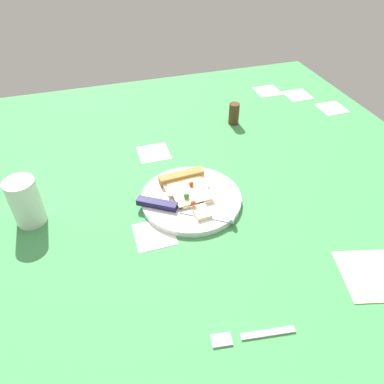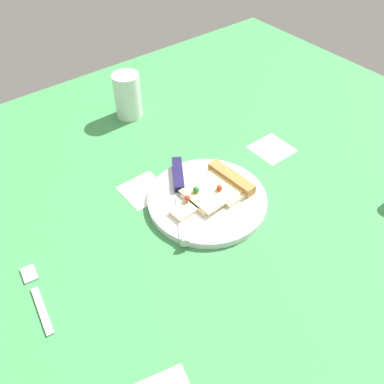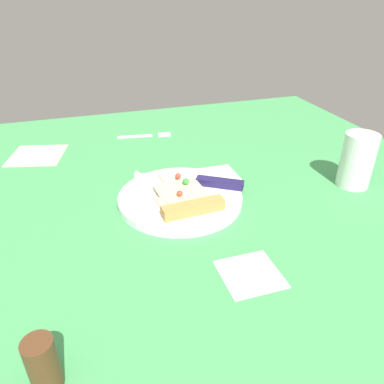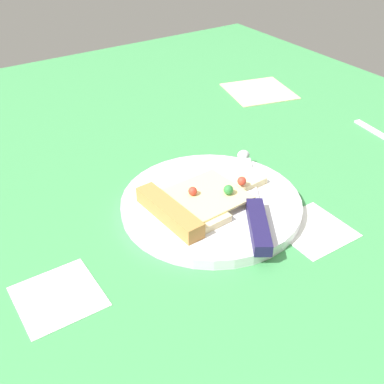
{
  "view_description": "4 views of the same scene",
  "coord_description": "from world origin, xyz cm",
  "px_view_note": "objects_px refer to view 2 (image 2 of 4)",
  "views": [
    {
      "loc": [
        -74.11,
        25.02,
        62.06
      ],
      "look_at": [
        -7.83,
        4.43,
        3.57
      ],
      "focal_mm": 34.61,
      "sensor_mm": 36.0,
      "label": 1
    },
    {
      "loc": [
        -47.88,
        -42.29,
        63.8
      ],
      "look_at": [
        -10.5,
        5.35,
        4.46
      ],
      "focal_mm": 39.06,
      "sensor_mm": 36.0,
      "label": 2
    },
    {
      "loc": [
        55.1,
        -12.95,
        39.46
      ],
      "look_at": [
        -4.99,
        6.27,
        3.09
      ],
      "focal_mm": 34.52,
      "sensor_mm": 36.0,
      "label": 3
    },
    {
      "loc": [
        25.27,
        48.7,
        40.11
      ],
      "look_at": [
        -3.59,
        4.96,
        4.44
      ],
      "focal_mm": 45.0,
      "sensor_mm": 36.0,
      "label": 4
    }
  ],
  "objects_px": {
    "pizza_slice": "(216,189)",
    "knife": "(180,189)",
    "plate": "(207,200)",
    "fork": "(36,294)",
    "drinking_glass": "(128,96)"
  },
  "relations": [
    {
      "from": "pizza_slice",
      "to": "knife",
      "type": "xyz_separation_m",
      "value": [
        -0.06,
        0.05,
        -0.0
      ]
    },
    {
      "from": "plate",
      "to": "pizza_slice",
      "type": "xyz_separation_m",
      "value": [
        0.03,
        0.0,
        0.02
      ]
    },
    {
      "from": "pizza_slice",
      "to": "knife",
      "type": "relative_size",
      "value": 0.84
    },
    {
      "from": "knife",
      "to": "fork",
      "type": "xyz_separation_m",
      "value": [
        -0.34,
        -0.04,
        -0.02
      ]
    },
    {
      "from": "pizza_slice",
      "to": "fork",
      "type": "relative_size",
      "value": 1.16
    },
    {
      "from": "pizza_slice",
      "to": "drinking_glass",
      "type": "height_order",
      "value": "drinking_glass"
    },
    {
      "from": "knife",
      "to": "fork",
      "type": "distance_m",
      "value": 0.35
    },
    {
      "from": "plate",
      "to": "drinking_glass",
      "type": "height_order",
      "value": "drinking_glass"
    },
    {
      "from": "pizza_slice",
      "to": "fork",
      "type": "height_order",
      "value": "pizza_slice"
    },
    {
      "from": "pizza_slice",
      "to": "drinking_glass",
      "type": "bearing_deg",
      "value": -7.06
    },
    {
      "from": "plate",
      "to": "knife",
      "type": "relative_size",
      "value": 1.18
    },
    {
      "from": "plate",
      "to": "fork",
      "type": "xyz_separation_m",
      "value": [
        -0.38,
        0.01,
        -0.0
      ]
    },
    {
      "from": "plate",
      "to": "drinking_glass",
      "type": "relative_size",
      "value": 2.13
    },
    {
      "from": "knife",
      "to": "drinking_glass",
      "type": "height_order",
      "value": "drinking_glass"
    },
    {
      "from": "drinking_glass",
      "to": "knife",
      "type": "bearing_deg",
      "value": -103.71
    }
  ]
}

